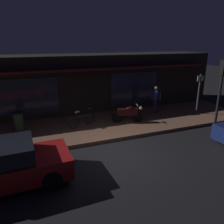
{
  "coord_description": "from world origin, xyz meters",
  "views": [
    {
      "loc": [
        -3.12,
        -7.51,
        4.38
      ],
      "look_at": [
        0.69,
        2.4,
        0.95
      ],
      "focal_mm": 35.2,
      "sensor_mm": 36.0,
      "label": 1
    }
  ],
  "objects_px": {
    "person_bystander": "(156,99)",
    "traffic_light_pole": "(221,85)",
    "bicycle_parked": "(82,120)",
    "parked_car_far": "(1,166)",
    "motorcycle": "(128,113)",
    "trash_bin": "(19,121)",
    "sign_post": "(199,92)"
  },
  "relations": [
    {
      "from": "trash_bin",
      "to": "parked_car_far",
      "type": "relative_size",
      "value": 0.22
    },
    {
      "from": "parked_car_far",
      "to": "sign_post",
      "type": "bearing_deg",
      "value": 17.54
    },
    {
      "from": "trash_bin",
      "to": "traffic_light_pole",
      "type": "height_order",
      "value": "traffic_light_pole"
    },
    {
      "from": "bicycle_parked",
      "to": "sign_post",
      "type": "bearing_deg",
      "value": -3.51
    },
    {
      "from": "parked_car_far",
      "to": "trash_bin",
      "type": "bearing_deg",
      "value": 84.52
    },
    {
      "from": "motorcycle",
      "to": "bicycle_parked",
      "type": "relative_size",
      "value": 1.06
    },
    {
      "from": "bicycle_parked",
      "to": "trash_bin",
      "type": "height_order",
      "value": "trash_bin"
    },
    {
      "from": "motorcycle",
      "to": "bicycle_parked",
      "type": "height_order",
      "value": "motorcycle"
    },
    {
      "from": "person_bystander",
      "to": "trash_bin",
      "type": "height_order",
      "value": "person_bystander"
    },
    {
      "from": "sign_post",
      "to": "person_bystander",
      "type": "bearing_deg",
      "value": 157.77
    },
    {
      "from": "bicycle_parked",
      "to": "traffic_light_pole",
      "type": "bearing_deg",
      "value": -27.25
    },
    {
      "from": "bicycle_parked",
      "to": "traffic_light_pole",
      "type": "xyz_separation_m",
      "value": [
        5.89,
        -3.03,
        1.97
      ]
    },
    {
      "from": "person_bystander",
      "to": "sign_post",
      "type": "bearing_deg",
      "value": -22.23
    },
    {
      "from": "motorcycle",
      "to": "person_bystander",
      "type": "distance_m",
      "value": 2.4
    },
    {
      "from": "sign_post",
      "to": "trash_bin",
      "type": "height_order",
      "value": "sign_post"
    },
    {
      "from": "bicycle_parked",
      "to": "trash_bin",
      "type": "xyz_separation_m",
      "value": [
        -3.04,
        0.61,
        0.11
      ]
    },
    {
      "from": "traffic_light_pole",
      "to": "parked_car_far",
      "type": "relative_size",
      "value": 0.87
    },
    {
      "from": "person_bystander",
      "to": "sign_post",
      "type": "distance_m",
      "value": 2.59
    },
    {
      "from": "person_bystander",
      "to": "sign_post",
      "type": "height_order",
      "value": "sign_post"
    },
    {
      "from": "bicycle_parked",
      "to": "person_bystander",
      "type": "relative_size",
      "value": 0.94
    },
    {
      "from": "sign_post",
      "to": "trash_bin",
      "type": "bearing_deg",
      "value": 174.12
    },
    {
      "from": "bicycle_parked",
      "to": "trash_bin",
      "type": "bearing_deg",
      "value": 168.69
    },
    {
      "from": "trash_bin",
      "to": "parked_car_far",
      "type": "bearing_deg",
      "value": -95.48
    },
    {
      "from": "sign_post",
      "to": "parked_car_far",
      "type": "relative_size",
      "value": 0.58
    },
    {
      "from": "bicycle_parked",
      "to": "motorcycle",
      "type": "bearing_deg",
      "value": -7.09
    },
    {
      "from": "bicycle_parked",
      "to": "sign_post",
      "type": "distance_m",
      "value": 7.16
    },
    {
      "from": "sign_post",
      "to": "parked_car_far",
      "type": "bearing_deg",
      "value": -162.46
    },
    {
      "from": "parked_car_far",
      "to": "traffic_light_pole",
      "type": "bearing_deg",
      "value": 4.45
    },
    {
      "from": "trash_bin",
      "to": "bicycle_parked",
      "type": "bearing_deg",
      "value": -11.31
    },
    {
      "from": "bicycle_parked",
      "to": "parked_car_far",
      "type": "xyz_separation_m",
      "value": [
        -3.46,
        -3.76,
        0.2
      ]
    },
    {
      "from": "person_bystander",
      "to": "traffic_light_pole",
      "type": "distance_m",
      "value": 4.02
    },
    {
      "from": "motorcycle",
      "to": "sign_post",
      "type": "bearing_deg",
      "value": -1.53
    }
  ]
}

